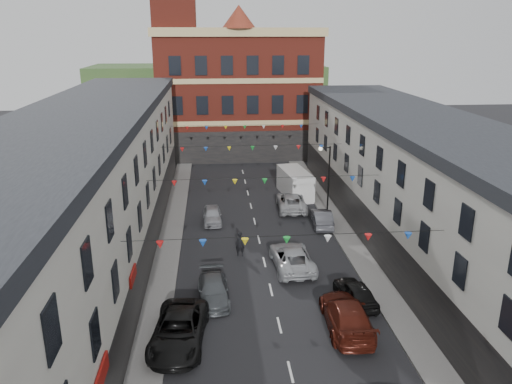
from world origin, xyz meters
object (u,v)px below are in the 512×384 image
object	(u,v)px
car_left_d	(213,290)
moving_car	(292,257)
white_van	(295,183)
car_right_c	(347,315)
car_right_f	(291,201)
car_left_e	(212,215)
street_lamp	(326,170)
car_right_e	(322,218)
car_left_c	(179,330)
pedestrian	(240,244)
car_right_d	(355,292)

from	to	relation	value
car_left_d	moving_car	xyz separation A→B (m)	(5.40, 3.86, 0.12)
white_van	car_right_c	bearing A→B (deg)	-100.06
car_right_f	car_right_c	bearing A→B (deg)	92.78
car_left_e	car_right_c	xyz separation A→B (m)	(7.20, -16.68, 0.16)
street_lamp	car_right_e	world-z (taller)	street_lamp
car_right_e	white_van	bearing A→B (deg)	-79.34
car_left_e	car_right_c	world-z (taller)	car_right_c
car_left_c	car_left_e	world-z (taller)	car_left_c
moving_car	white_van	bearing A→B (deg)	-102.65
car_left_e	pedestrian	distance (m)	7.17
car_right_d	white_van	bearing A→B (deg)	-96.47
car_right_c	car_right_e	bearing A→B (deg)	-94.94
car_left_c	moving_car	xyz separation A→B (m)	(7.21, 8.20, -0.03)
white_van	car_left_c	bearing A→B (deg)	-120.29
car_left_e	white_van	distance (m)	10.58
car_right_f	white_van	distance (m)	4.16
car_left_d	white_van	bearing A→B (deg)	64.68
moving_car	car_left_e	bearing A→B (deg)	-61.94
moving_car	pedestrian	size ratio (longest dim) A/B	2.98
white_van	pedestrian	xyz separation A→B (m)	(-6.20, -13.56, -0.34)
car_left_e	pedestrian	xyz separation A→B (m)	(1.98, -6.88, 0.27)
street_lamp	white_van	xyz separation A→B (m)	(-1.97, 4.77, -2.63)
car_left_c	car_right_e	size ratio (longest dim) A/B	1.35
car_left_e	car_left_c	bearing A→B (deg)	-97.76
car_left_c	car_left_d	size ratio (longest dim) A/B	1.28
car_right_e	white_van	distance (m)	8.36
car_right_e	car_right_f	world-z (taller)	car_right_f
pedestrian	car_right_e	bearing A→B (deg)	43.29
street_lamp	pedestrian	bearing A→B (deg)	-132.89
car_left_e	car_right_c	size ratio (longest dim) A/B	0.68
street_lamp	car_right_f	distance (m)	4.38
car_right_e	street_lamp	bearing A→B (deg)	-102.22
car_left_e	car_right_f	distance (m)	7.68
street_lamp	pedestrian	xyz separation A→B (m)	(-8.17, -8.79, -2.98)
car_right_e	car_right_f	size ratio (longest dim) A/B	0.78
car_left_e	moving_car	bearing A→B (deg)	-61.07
car_left_d	car_left_e	distance (m)	12.95
street_lamp	car_left_d	world-z (taller)	street_lamp
car_left_d	car_right_d	distance (m)	8.51
white_van	car_right_f	bearing A→B (deg)	-111.45
street_lamp	car_left_e	xyz separation A→B (m)	(-10.15, -1.91, -3.25)
car_right_c	car_right_f	xyz separation A→B (m)	(0.00, 19.35, -0.07)
street_lamp	car_right_e	bearing A→B (deg)	-106.58
car_left_c	moving_car	size ratio (longest dim) A/B	1.03
car_right_f	car_left_c	bearing A→B (deg)	68.48
car_right_c	car_right_e	xyz separation A→B (m)	(1.90, 15.06, -0.12)
car_left_c	car_left_e	size ratio (longest dim) A/B	1.48
car_right_c	white_van	size ratio (longest dim) A/B	0.99
car_right_c	car_right_f	world-z (taller)	car_right_c
car_left_c	car_right_f	xyz separation A→B (m)	(9.01, 19.96, -0.04)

